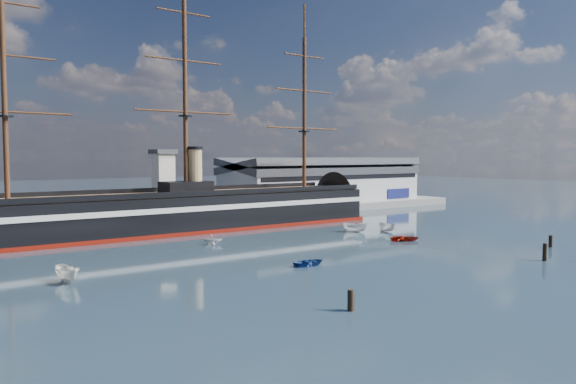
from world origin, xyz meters
TOP-DOWN VIEW (x-y plane):
  - ground at (0.00, 40.00)m, footprint 600.00×600.00m
  - quay at (10.00, 76.00)m, footprint 180.00×18.00m
  - warehouse at (58.00, 80.00)m, footprint 63.00×21.00m
  - quay_tower at (3.00, 73.00)m, footprint 5.00×5.00m
  - warship at (-1.89, 60.00)m, footprint 113.11×18.88m
  - motorboat_a at (-32.73, 25.50)m, footprint 6.51×2.57m
  - motorboat_b at (-2.47, 15.24)m, footprint 1.37×3.08m
  - motorboat_c at (33.54, 32.91)m, footprint 5.80×2.71m
  - motorboat_d at (-3.42, 40.41)m, footprint 4.80×5.87m
  - motorboat_e at (26.38, 22.20)m, footprint 3.05×3.33m
  - motorboat_f at (27.66, 36.26)m, footprint 6.30×4.79m
  - piling_near_left at (-14.36, -5.11)m, footprint 0.64×0.64m
  - piling_near_right at (27.30, -3.56)m, footprint 0.64×0.64m
  - piling_far_right at (40.37, 2.14)m, footprint 0.64×0.64m

SIDE VIEW (x-z plane):
  - ground at x=0.00m, z-range 0.00..0.00m
  - quay at x=10.00m, z-range -1.00..1.00m
  - motorboat_a at x=-32.73m, z-range -1.29..1.29m
  - motorboat_b at x=-2.47m, z-range -0.70..0.70m
  - motorboat_c at x=33.54m, z-range -1.12..1.12m
  - motorboat_d at x=-3.42m, z-range -1.00..1.00m
  - motorboat_e at x=26.38m, z-range -0.76..0.76m
  - motorboat_f at x=27.66m, z-range -1.20..1.20m
  - piling_near_left at x=-14.36m, z-range -1.43..1.43m
  - piling_near_right at x=27.30m, z-range -1.65..1.65m
  - piling_far_right at x=40.37m, z-range -1.35..1.35m
  - warship at x=-1.89m, z-range -22.93..31.01m
  - warehouse at x=58.00m, z-range 2.18..13.78m
  - quay_tower at x=3.00m, z-range 2.25..17.25m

